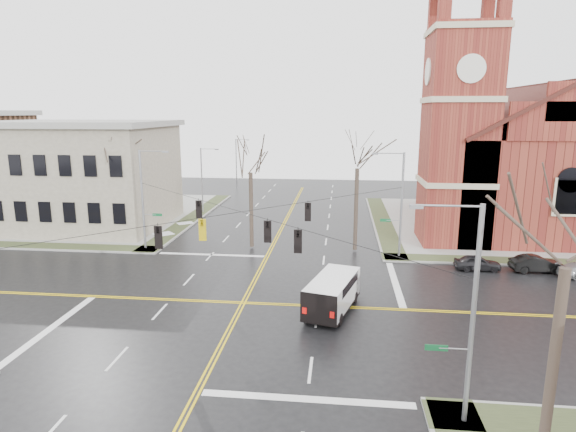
# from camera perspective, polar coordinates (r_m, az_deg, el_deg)

# --- Properties ---
(ground) EXTENTS (120.00, 120.00, 0.00)m
(ground) POSITION_cam_1_polar(r_m,az_deg,el_deg) (32.70, -5.33, -10.20)
(ground) COLOR black
(ground) RESTS_ON ground
(sidewalks) EXTENTS (80.00, 80.00, 0.17)m
(sidewalks) POSITION_cam_1_polar(r_m,az_deg,el_deg) (32.67, -5.33, -10.08)
(sidewalks) COLOR gray
(sidewalks) RESTS_ON ground
(road_markings) EXTENTS (100.00, 100.00, 0.01)m
(road_markings) POSITION_cam_1_polar(r_m,az_deg,el_deg) (32.69, -5.33, -10.19)
(road_markings) COLOR gold
(road_markings) RESTS_ON ground
(church) EXTENTS (24.28, 27.48, 27.50)m
(church) POSITION_cam_1_polar(r_m,az_deg,el_deg) (57.56, 25.21, 7.11)
(church) COLOR maroon
(church) RESTS_ON ground
(civic_building_a) EXTENTS (18.00, 14.00, 11.00)m
(civic_building_a) POSITION_cam_1_polar(r_m,az_deg,el_deg) (57.48, -23.31, 4.32)
(civic_building_a) COLOR gray
(civic_building_a) RESTS_ON ground
(signal_pole_ne) EXTENTS (2.75, 0.22, 9.00)m
(signal_pole_ne) POSITION_cam_1_polar(r_m,az_deg,el_deg) (42.06, 13.08, 1.66)
(signal_pole_ne) COLOR gray
(signal_pole_ne) RESTS_ON ground
(signal_pole_nw) EXTENTS (2.75, 0.22, 9.00)m
(signal_pole_nw) POSITION_cam_1_polar(r_m,az_deg,el_deg) (45.30, -16.68, 2.21)
(signal_pole_nw) COLOR gray
(signal_pole_nw) RESTS_ON ground
(signal_pole_se) EXTENTS (2.75, 0.22, 9.00)m
(signal_pole_se) POSITION_cam_1_polar(r_m,az_deg,el_deg) (20.22, 20.65, -10.41)
(signal_pole_se) COLOR gray
(signal_pole_se) RESTS_ON ground
(span_wires) EXTENTS (23.02, 23.02, 0.03)m
(span_wires) POSITION_cam_1_polar(r_m,az_deg,el_deg) (30.87, -5.56, 0.50)
(span_wires) COLOR black
(span_wires) RESTS_ON ground
(traffic_signals) EXTENTS (8.21, 8.26, 1.30)m
(traffic_signals) POSITION_cam_1_polar(r_m,az_deg,el_deg) (30.39, -5.78, -1.14)
(traffic_signals) COLOR black
(traffic_signals) RESTS_ON ground
(streetlight_north_a) EXTENTS (2.30, 0.20, 8.00)m
(streetlight_north_a) POSITION_cam_1_polar(r_m,az_deg,el_deg) (60.53, -10.05, 4.50)
(streetlight_north_a) COLOR gray
(streetlight_north_a) RESTS_ON ground
(streetlight_north_b) EXTENTS (2.30, 0.20, 8.00)m
(streetlight_north_b) POSITION_cam_1_polar(r_m,az_deg,el_deg) (79.79, -6.05, 6.47)
(streetlight_north_b) COLOR gray
(streetlight_north_b) RESTS_ON ground
(cargo_van) EXTENTS (3.69, 6.16, 2.20)m
(cargo_van) POSITION_cam_1_polar(r_m,az_deg,el_deg) (31.15, 5.40, -8.79)
(cargo_van) COLOR white
(cargo_van) RESTS_ON ground
(parked_car_a) EXTENTS (3.62, 1.52, 1.22)m
(parked_car_a) POSITION_cam_1_polar(r_m,az_deg,el_deg) (41.60, 21.53, -5.17)
(parked_car_a) COLOR black
(parked_car_a) RESTS_ON ground
(parked_car_b) EXTENTS (4.12, 1.73, 1.32)m
(parked_car_b) POSITION_cam_1_polar(r_m,az_deg,el_deg) (43.06, 27.38, -5.06)
(parked_car_b) COLOR black
(parked_car_b) RESTS_ON ground
(tree_nw_far) EXTENTS (4.00, 4.00, 11.96)m
(tree_nw_far) POSITION_cam_1_polar(r_m,az_deg,el_deg) (48.56, -19.45, 7.08)
(tree_nw_far) COLOR #392E24
(tree_nw_far) RESTS_ON ground
(tree_nw_near) EXTENTS (4.00, 4.00, 10.37)m
(tree_nw_near) POSITION_cam_1_polar(r_m,az_deg,el_deg) (43.65, -4.47, 5.74)
(tree_nw_near) COLOR #392E24
(tree_nw_near) RESTS_ON ground
(tree_ne) EXTENTS (4.00, 4.00, 11.12)m
(tree_ne) POSITION_cam_1_polar(r_m,az_deg,el_deg) (42.88, 8.23, 6.24)
(tree_ne) COLOR #392E24
(tree_ne) RESTS_ON ground
(tree_se) EXTENTS (4.00, 4.00, 11.15)m
(tree_se) POSITION_cam_1_polar(r_m,az_deg,el_deg) (17.67, 30.22, -3.86)
(tree_se) COLOR #392E24
(tree_se) RESTS_ON ground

